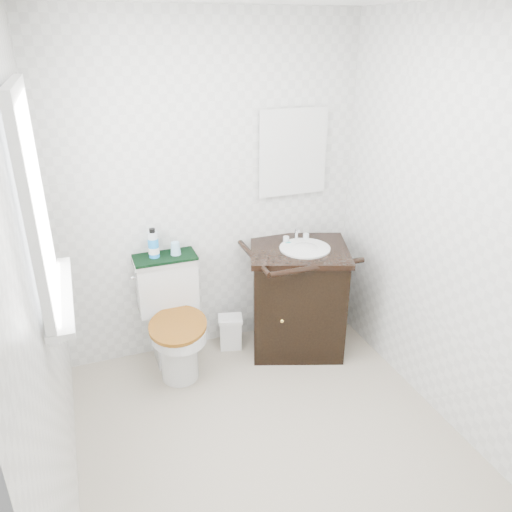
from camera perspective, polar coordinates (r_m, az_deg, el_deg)
floor at (r=3.17m, az=1.94°, el=-20.65°), size 2.40×2.40×0.00m
wall_back at (r=3.54m, az=-5.18°, el=7.09°), size 2.40×0.00×2.40m
wall_front at (r=1.61m, az=19.70°, el=-17.51°), size 2.40×0.00×2.40m
wall_left at (r=2.33m, az=-23.64°, el=-4.47°), size 0.00×2.40×2.40m
wall_right at (r=3.05m, az=21.84°, el=2.50°), size 0.00×2.40×2.40m
window at (r=2.43m, az=-24.17°, el=5.63°), size 0.02×0.70×0.90m
mirror at (r=3.66m, az=4.23°, el=11.72°), size 0.50×0.02×0.60m
toilet at (r=3.61m, az=-9.46°, el=-7.59°), size 0.48×0.67×0.81m
vanity at (r=3.77m, az=4.79°, el=-4.51°), size 0.86×0.80×0.92m
trash_bin at (r=3.88m, az=-2.93°, el=-8.63°), size 0.21×0.19×0.26m
towel at (r=3.50m, az=-10.38°, el=-0.13°), size 0.43×0.22×0.02m
mouthwash_bottle at (r=3.46m, az=-11.66°, el=1.34°), size 0.07×0.07×0.21m
cup at (r=3.49m, az=-9.19°, el=0.87°), size 0.07×0.07×0.09m
soap_bar at (r=3.65m, az=3.69°, el=1.50°), size 0.06×0.04×0.02m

